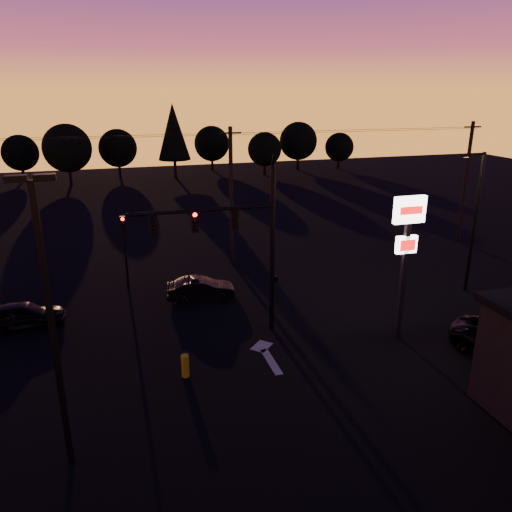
% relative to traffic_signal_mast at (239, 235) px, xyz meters
% --- Properties ---
extents(ground, '(120.00, 120.00, 0.00)m').
position_rel_traffic_signal_mast_xyz_m(ground, '(0.10, -3.99, -4.94)').
color(ground, black).
rests_on(ground, ground).
extents(lane_arrow, '(1.20, 3.10, 0.01)m').
position_rel_traffic_signal_mast_xyz_m(lane_arrow, '(0.60, -2.33, -4.93)').
color(lane_arrow, beige).
rests_on(lane_arrow, ground).
extents(traffic_signal_mast, '(6.79, 0.52, 8.58)m').
position_rel_traffic_signal_mast_xyz_m(traffic_signal_mast, '(0.00, 0.00, 0.00)').
color(traffic_signal_mast, black).
rests_on(traffic_signal_mast, ground).
extents(secondary_signal, '(0.30, 0.31, 4.35)m').
position_rel_traffic_signal_mast_xyz_m(secondary_signal, '(-4.90, 7.49, -2.07)').
color(secondary_signal, black).
rests_on(secondary_signal, ground).
extents(parking_lot_light, '(1.25, 0.30, 9.14)m').
position_rel_traffic_signal_mast_xyz_m(parking_lot_light, '(-7.40, -6.99, 0.33)').
color(parking_lot_light, black).
rests_on(parking_lot_light, ground).
extents(pylon_sign, '(1.50, 0.28, 6.80)m').
position_rel_traffic_signal_mast_xyz_m(pylon_sign, '(7.10, -2.49, -0.02)').
color(pylon_sign, black).
rests_on(pylon_sign, ground).
extents(streetlight, '(1.55, 0.35, 8.00)m').
position_rel_traffic_signal_mast_xyz_m(streetlight, '(14.01, 1.51, -0.52)').
color(streetlight, black).
rests_on(streetlight, ground).
extents(utility_pole_1, '(1.40, 0.26, 9.00)m').
position_rel_traffic_signal_mast_xyz_m(utility_pole_1, '(2.10, 10.01, -0.34)').
color(utility_pole_1, black).
rests_on(utility_pole_1, ground).
extents(utility_pole_2, '(1.40, 0.26, 9.00)m').
position_rel_traffic_signal_mast_xyz_m(utility_pole_2, '(20.10, 10.01, -0.34)').
color(utility_pole_2, black).
rests_on(utility_pole_2, ground).
extents(power_wires, '(36.00, 1.22, 0.07)m').
position_rel_traffic_signal_mast_xyz_m(power_wires, '(2.10, 10.01, 3.63)').
color(power_wires, black).
rests_on(power_wires, ground).
extents(bollard, '(0.32, 0.32, 0.97)m').
position_rel_traffic_signal_mast_xyz_m(bollard, '(-3.14, -3.08, -4.45)').
color(bollard, '#A49B0D').
rests_on(bollard, ground).
extents(tree_1, '(4.54, 4.54, 5.71)m').
position_rel_traffic_signal_mast_xyz_m(tree_1, '(-15.90, 49.01, -1.50)').
color(tree_1, black).
rests_on(tree_1, ground).
extents(tree_2, '(5.77, 5.78, 7.26)m').
position_rel_traffic_signal_mast_xyz_m(tree_2, '(-9.90, 44.01, -0.57)').
color(tree_2, black).
rests_on(tree_2, ground).
extents(tree_3, '(4.95, 4.95, 6.22)m').
position_rel_traffic_signal_mast_xyz_m(tree_3, '(-3.90, 48.01, -1.19)').
color(tree_3, black).
rests_on(tree_3, ground).
extents(tree_4, '(4.18, 4.18, 9.50)m').
position_rel_traffic_signal_mast_xyz_m(tree_4, '(3.10, 45.01, 0.99)').
color(tree_4, black).
rests_on(tree_4, ground).
extents(tree_5, '(4.95, 4.95, 6.22)m').
position_rel_traffic_signal_mast_xyz_m(tree_5, '(9.10, 50.01, -1.19)').
color(tree_5, black).
rests_on(tree_5, ground).
extents(tree_6, '(4.54, 4.54, 5.71)m').
position_rel_traffic_signal_mast_xyz_m(tree_6, '(15.10, 44.01, -1.50)').
color(tree_6, black).
rests_on(tree_6, ground).
extents(tree_7, '(5.36, 5.36, 6.74)m').
position_rel_traffic_signal_mast_xyz_m(tree_7, '(21.10, 47.01, -0.88)').
color(tree_7, black).
rests_on(tree_7, ground).
extents(tree_8, '(4.12, 4.12, 5.19)m').
position_rel_traffic_signal_mast_xyz_m(tree_8, '(27.10, 46.01, -1.82)').
color(tree_8, black).
rests_on(tree_8, ground).
extents(car_left, '(3.98, 1.69, 1.34)m').
position_rel_traffic_signal_mast_xyz_m(car_left, '(-10.10, 3.56, -4.27)').
color(car_left, black).
rests_on(car_left, ground).
extents(car_mid, '(3.89, 1.76, 1.24)m').
position_rel_traffic_signal_mast_xyz_m(car_mid, '(-1.06, 4.56, -4.32)').
color(car_mid, black).
rests_on(car_mid, ground).
extents(suv_parked, '(4.62, 5.40, 1.38)m').
position_rel_traffic_signal_mast_xyz_m(suv_parked, '(10.88, -5.47, -4.25)').
color(suv_parked, black).
rests_on(suv_parked, ground).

